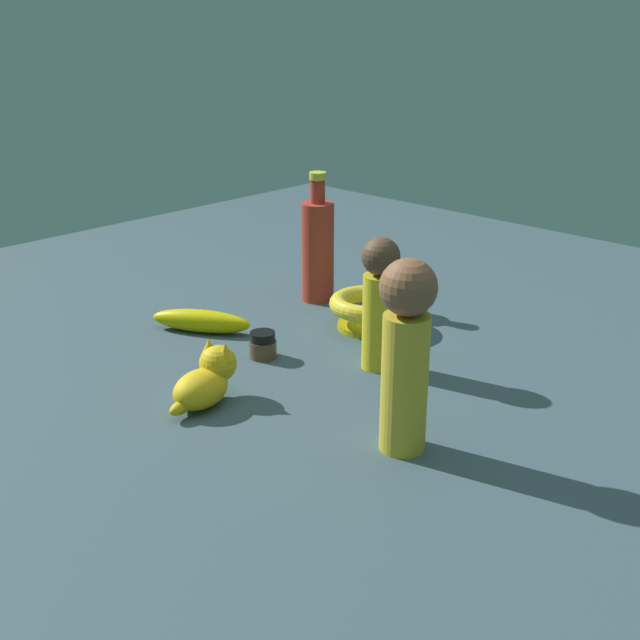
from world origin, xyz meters
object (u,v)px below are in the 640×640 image
Objects in this scene: person_figure_adult at (380,301)px; cat_figurine at (206,379)px; nail_polish_jar at (263,345)px; banana at (201,321)px; bowl at (369,307)px; person_figure_child at (406,350)px; bottle_tall at (318,248)px.

cat_figurine is at bearing -20.16° from person_figure_adult.
banana is at bearing -89.69° from nail_polish_jar.
cat_figurine reaches higher than bowl.
cat_figurine is at bearing 3.19° from bowl.
person_figure_child reaches higher than bottle_tall.
person_figure_adult is at bearing -12.53° from banana.
person_figure_adult is 0.21m from nail_polish_jar.
bowl is (-0.38, -0.02, 0.00)m from cat_figurine.
banana is at bearing -72.42° from person_figure_adult.
nail_polish_jar is (0.10, -0.16, -0.09)m from person_figure_adult.
cat_figurine is at bearing -71.61° from person_figure_child.
nail_polish_jar is (0.21, -0.04, -0.02)m from bowl.
person_figure_child is (0.07, 0.50, 0.12)m from banana.
bowl is 3.15× the size of nail_polish_jar.
person_figure_adult is 4.75× the size of nail_polish_jar.
bottle_tall reaches higher than nail_polish_jar.
cat_figurine is 0.92× the size of bowl.
bowl is at bearing 169.25° from nail_polish_jar.
person_figure_adult is 1.51× the size of bowl.
bowl is (-0.21, 0.20, 0.02)m from banana.
nail_polish_jar reaches higher than banana.
cat_figurine is 0.27m from banana.
cat_figurine is 0.61× the size of person_figure_adult.
bottle_tall reaches higher than cat_figurine.
cat_figurine is at bearing 20.64° from nail_polish_jar.
banana is 0.28m from bottle_tall.
banana is 0.71× the size of person_figure_child.
person_figure_child reaches higher than person_figure_adult.
bottle_tall is 1.18× the size of person_figure_adult.
bowl is (-0.29, -0.30, -0.10)m from person_figure_child.
person_figure_child is at bearing 108.39° from cat_figurine.
banana is 0.29m from bowl.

